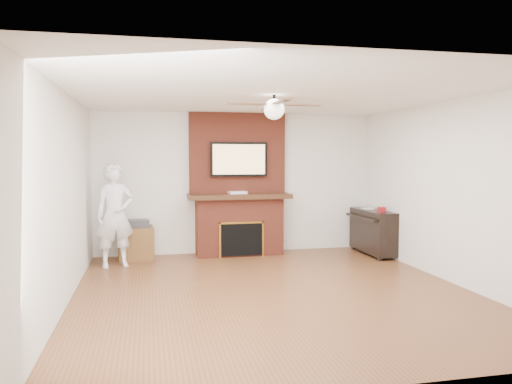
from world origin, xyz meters
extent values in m
cube|color=#563019|center=(0.00, 0.00, -0.09)|extent=(5.36, 5.86, 0.18)
cube|color=white|center=(0.00, 0.00, 2.59)|extent=(5.36, 5.86, 0.18)
cube|color=silver|center=(0.00, 2.84, 1.25)|extent=(5.36, 0.18, 2.50)
cube|color=silver|center=(0.00, -2.84, 1.25)|extent=(5.36, 0.18, 2.50)
cube|color=silver|center=(-2.59, 0.00, 1.25)|extent=(0.18, 5.86, 2.50)
cube|color=silver|center=(2.59, 0.00, 1.25)|extent=(0.18, 5.86, 2.50)
cube|color=maroon|center=(0.00, 2.50, 0.50)|extent=(1.50, 0.50, 1.00)
cube|color=black|center=(0.00, 2.47, 1.04)|extent=(1.78, 0.64, 0.08)
cube|color=maroon|center=(0.00, 2.65, 1.79)|extent=(1.70, 0.20, 1.42)
cube|color=black|center=(0.00, 2.25, 0.31)|extent=(0.70, 0.06, 0.55)
cube|color=#BF8C2D|center=(0.00, 2.24, 0.60)|extent=(0.78, 0.02, 0.03)
cube|color=#BF8C2D|center=(-0.38, 2.24, 0.31)|extent=(0.03, 0.02, 0.61)
cube|color=#BF8C2D|center=(0.38, 2.24, 0.31)|extent=(0.03, 0.02, 0.61)
cube|color=black|center=(0.00, 2.50, 1.68)|extent=(1.00, 0.07, 0.60)
cube|color=tan|center=(0.00, 2.47, 1.68)|extent=(0.92, 0.01, 0.52)
cylinder|color=black|center=(0.00, 0.00, 2.43)|extent=(0.04, 0.04, 0.14)
sphere|color=white|center=(0.00, 0.00, 2.32)|extent=(0.26, 0.26, 0.26)
cube|color=black|center=(0.33, 0.00, 2.38)|extent=(0.55, 0.11, 0.01)
cube|color=black|center=(0.00, 0.33, 2.38)|extent=(0.11, 0.55, 0.01)
cube|color=black|center=(-0.33, 0.00, 2.38)|extent=(0.55, 0.11, 0.01)
cube|color=black|center=(0.00, -0.33, 2.38)|extent=(0.11, 0.55, 0.01)
imported|color=silver|center=(-2.07, 1.94, 0.81)|extent=(0.67, 0.53, 1.63)
cube|color=#573819|center=(-1.78, 2.48, 0.27)|extent=(0.61, 0.61, 0.55)
cube|color=#2F2F31|center=(-1.78, 2.48, 0.60)|extent=(0.47, 0.39, 0.11)
cube|color=black|center=(2.32, 2.00, 0.42)|extent=(0.38, 1.21, 0.74)
cube|color=black|center=(2.19, 1.46, 0.32)|extent=(0.06, 0.09, 0.65)
cube|color=black|center=(2.19, 2.54, 0.32)|extent=(0.06, 0.09, 0.65)
cube|color=black|center=(2.11, 2.00, 0.66)|extent=(0.16, 1.11, 0.05)
cube|color=silver|center=(2.32, 2.23, 0.79)|extent=(0.17, 0.23, 0.01)
cube|color=maroon|center=(2.32, 1.68, 0.83)|extent=(0.11, 0.11, 0.09)
cube|color=silver|center=(-0.04, 2.45, 1.10)|extent=(0.33, 0.23, 0.04)
cylinder|color=#F4A31C|center=(-0.19, 2.35, 0.06)|extent=(0.07, 0.07, 0.11)
cylinder|color=beige|center=(0.01, 2.34, 0.06)|extent=(0.08, 0.08, 0.12)
cylinder|color=#3647A3|center=(0.24, 2.30, 0.04)|extent=(0.05, 0.05, 0.09)
camera|label=1|loc=(-1.55, -6.10, 1.73)|focal=35.00mm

